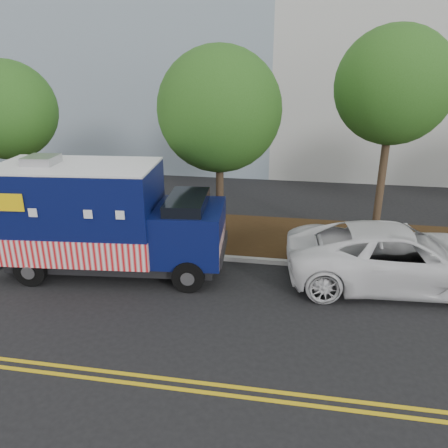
# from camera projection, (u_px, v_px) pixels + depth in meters

# --- Properties ---
(ground) EXTENTS (120.00, 120.00, 0.00)m
(ground) POSITION_uv_depth(u_px,v_px,m) (173.00, 276.00, 13.28)
(ground) COLOR black
(ground) RESTS_ON ground
(curb) EXTENTS (120.00, 0.18, 0.15)m
(curb) POSITION_uv_depth(u_px,v_px,m) (184.00, 255.00, 14.55)
(curb) COLOR #9E9E99
(curb) RESTS_ON ground
(mulch_strip) EXTENTS (120.00, 4.00, 0.15)m
(mulch_strip) POSITION_uv_depth(u_px,v_px,m) (199.00, 232.00, 16.49)
(mulch_strip) COLOR black
(mulch_strip) RESTS_ON ground
(centerline_near) EXTENTS (120.00, 0.10, 0.01)m
(centerline_near) POSITION_uv_depth(u_px,v_px,m) (114.00, 372.00, 9.18)
(centerline_near) COLOR gold
(centerline_near) RESTS_ON ground
(centerline_far) EXTENTS (120.00, 0.10, 0.01)m
(centerline_far) POSITION_uv_depth(u_px,v_px,m) (109.00, 380.00, 8.94)
(centerline_far) COLOR gold
(centerline_far) RESTS_ON ground
(tree_a) EXTENTS (3.52, 3.52, 6.25)m
(tree_a) POSITION_uv_depth(u_px,v_px,m) (7.00, 111.00, 15.65)
(tree_a) COLOR #38281C
(tree_a) RESTS_ON ground
(tree_b) EXTENTS (4.04, 4.04, 6.69)m
(tree_b) POSITION_uv_depth(u_px,v_px,m) (220.00, 110.00, 14.10)
(tree_b) COLOR #38281C
(tree_b) RESTS_ON ground
(tree_c) EXTENTS (3.68, 3.68, 7.25)m
(tree_c) POSITION_uv_depth(u_px,v_px,m) (394.00, 86.00, 13.66)
(tree_c) COLOR #38281C
(tree_c) RESTS_ON ground
(sign_post) EXTENTS (0.06, 0.06, 2.40)m
(sign_post) POSITION_uv_depth(u_px,v_px,m) (132.00, 215.00, 14.91)
(sign_post) COLOR #473828
(sign_post) RESTS_ON ground
(food_truck) EXTENTS (6.99, 3.14, 3.58)m
(food_truck) POSITION_uv_depth(u_px,v_px,m) (101.00, 221.00, 13.14)
(food_truck) COLOR black
(food_truck) RESTS_ON ground
(white_car) EXTENTS (6.52, 3.37, 1.76)m
(white_car) POSITION_uv_depth(u_px,v_px,m) (398.00, 257.00, 12.53)
(white_car) COLOR white
(white_car) RESTS_ON ground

